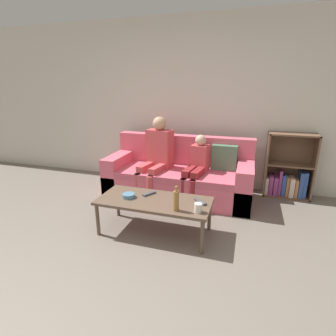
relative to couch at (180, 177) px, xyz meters
The scene contains 12 objects.
ground_plane 2.04m from the couch, 88.80° to the right, with size 22.00×22.00×0.00m, color #70665B.
wall_back 1.19m from the couch, 86.14° to the left, with size 12.00×0.06×2.60m.
couch is the anchor object (origin of this frame).
bookshelf 1.60m from the couch, 16.96° to the left, with size 0.65×0.28×0.95m.
coffee_table 1.11m from the couch, 89.62° to the right, with size 1.24×0.55×0.40m.
person_adult 0.50m from the couch, 166.42° to the right, with size 0.44×0.65×1.17m.
person_child 0.39m from the couch, 24.82° to the right, with size 0.31×0.62×0.94m.
cup_near 1.37m from the couch, 67.40° to the right, with size 0.08×0.08×0.09m.
tv_remote_0 1.00m from the couch, 95.63° to the right, with size 0.13×0.17×0.02m.
tv_remote_1 1.15m from the couch, 63.94° to the right, with size 0.16×0.15×0.02m.
snack_bowl 1.18m from the couch, 104.13° to the right, with size 0.14×0.14×0.05m.
bottle 1.33m from the couch, 76.62° to the right, with size 0.06×0.06×0.26m.
Camera 1 is at (0.89, -1.54, 1.60)m, focal length 28.00 mm.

